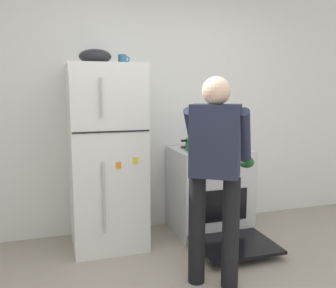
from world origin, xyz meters
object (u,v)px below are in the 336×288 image
at_px(red_pot, 197,144).
at_px(mixing_bowl, 95,56).
at_px(person_cook, 215,164).
at_px(pepper_mill, 227,138).
at_px(coffee_mug, 123,60).
at_px(stove_range, 210,191).
at_px(refrigerator, 106,157).

relative_size(red_pot, mixing_bowl, 1.16).
distance_m(person_cook, pepper_mill, 1.40).
xyz_separation_m(red_pot, coffee_mug, (-0.73, 0.10, 0.83)).
relative_size(stove_range, coffee_mug, 10.80).
bearing_deg(stove_range, mixing_bowl, 179.12).
bearing_deg(red_pot, stove_range, 11.39).
xyz_separation_m(coffee_mug, mixing_bowl, (-0.26, -0.05, 0.02)).
distance_m(stove_range, person_cook, 1.19).
relative_size(stove_range, pepper_mill, 8.12).
bearing_deg(stove_range, coffee_mug, 175.66).
relative_size(coffee_mug, pepper_mill, 0.75).
relative_size(person_cook, coffee_mug, 14.28).
distance_m(refrigerator, red_pot, 0.92).
relative_size(refrigerator, coffee_mug, 15.49).
distance_m(person_cook, coffee_mug, 1.43).
distance_m(stove_range, mixing_bowl, 1.79).
xyz_separation_m(red_pot, mixing_bowl, (-1.00, 0.05, 0.85)).
height_order(coffee_mug, pepper_mill, coffee_mug).
bearing_deg(red_pot, coffee_mug, 172.23).
xyz_separation_m(red_pot, pepper_mill, (0.46, 0.25, 0.02)).
relative_size(refrigerator, stove_range, 1.43).
height_order(person_cook, pepper_mill, person_cook).
bearing_deg(person_cook, pepper_mill, 59.63).
bearing_deg(stove_range, person_cook, -112.35).
bearing_deg(red_pot, refrigerator, 176.89).
bearing_deg(coffee_mug, stove_range, -4.34).
bearing_deg(person_cook, coffee_mug, 114.80).
height_order(refrigerator, person_cook, refrigerator).
relative_size(red_pot, coffee_mug, 3.05).
bearing_deg(pepper_mill, person_cook, -120.37).
distance_m(refrigerator, pepper_mill, 1.39).
bearing_deg(mixing_bowl, red_pot, -2.87).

